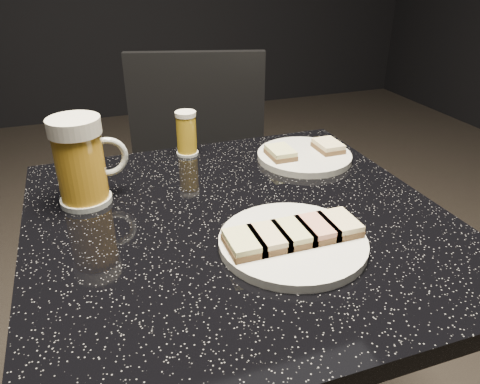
# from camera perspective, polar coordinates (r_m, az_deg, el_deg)

# --- Properties ---
(plate_large) EXTENTS (0.23, 0.23, 0.01)m
(plate_large) POSITION_cam_1_polar(r_m,az_deg,el_deg) (0.72, 6.43, -6.11)
(plate_large) COLOR silver
(plate_large) RESTS_ON table
(plate_small) EXTENTS (0.20, 0.20, 0.01)m
(plate_small) POSITION_cam_1_polar(r_m,az_deg,el_deg) (1.03, 7.84, 4.35)
(plate_small) COLOR silver
(plate_small) RESTS_ON table
(table) EXTENTS (0.70, 0.70, 0.75)m
(table) POSITION_cam_1_polar(r_m,az_deg,el_deg) (0.94, 0.00, -16.01)
(table) COLOR black
(table) RESTS_ON floor
(beer_mug) EXTENTS (0.13, 0.09, 0.16)m
(beer_mug) POSITION_cam_1_polar(r_m,az_deg,el_deg) (0.86, -18.77, 3.58)
(beer_mug) COLOR silver
(beer_mug) RESTS_ON table
(beer_tumbler) EXTENTS (0.05, 0.05, 0.10)m
(beer_tumbler) POSITION_cam_1_polar(r_m,az_deg,el_deg) (1.04, -6.54, 7.10)
(beer_tumbler) COLOR silver
(beer_tumbler) RESTS_ON table
(chair) EXTENTS (0.53, 0.53, 0.88)m
(chair) POSITION_cam_1_polar(r_m,az_deg,el_deg) (1.47, -5.07, 1.02)
(chair) COLOR black
(chair) RESTS_ON floor
(canapes_on_plate_large) EXTENTS (0.21, 0.07, 0.02)m
(canapes_on_plate_large) POSITION_cam_1_polar(r_m,az_deg,el_deg) (0.71, 6.50, -5.02)
(canapes_on_plate_large) COLOR #4C3521
(canapes_on_plate_large) RESTS_ON plate_large
(canapes_on_plate_small) EXTENTS (0.16, 0.07, 0.02)m
(canapes_on_plate_small) POSITION_cam_1_polar(r_m,az_deg,el_deg) (1.02, 7.89, 5.19)
(canapes_on_plate_small) COLOR #4C3521
(canapes_on_plate_small) RESTS_ON plate_small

